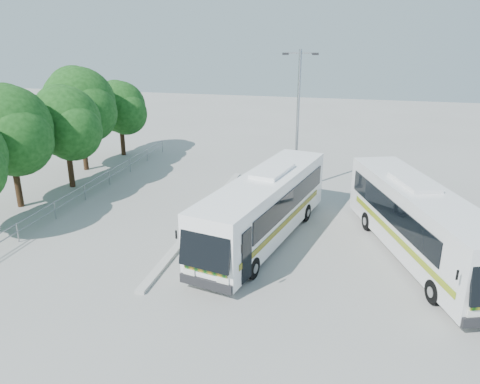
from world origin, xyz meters
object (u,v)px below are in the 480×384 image
(tree_far_c, at_px, (66,122))
(coach_main, at_px, (264,207))
(tree_far_b, at_px, (10,129))
(coach_adjacent, at_px, (420,222))
(tree_far_d, at_px, (80,103))
(lamppost, at_px, (298,116))
(tree_far_e, at_px, (121,107))

(tree_far_c, distance_m, coach_main, 14.71)
(tree_far_b, bearing_deg, coach_adjacent, -3.66)
(tree_far_b, bearing_deg, tree_far_d, 92.23)
(tree_far_c, bearing_deg, tree_far_b, -102.91)
(tree_far_d, bearing_deg, coach_adjacent, -22.39)
(tree_far_b, distance_m, coach_adjacent, 21.71)
(tree_far_b, xyz_separation_m, tree_far_d, (-0.30, 7.60, 0.25))
(tree_far_d, bearing_deg, tree_far_b, -87.77)
(tree_far_b, bearing_deg, lamppost, 23.94)
(coach_adjacent, bearing_deg, tree_far_d, 137.78)
(tree_far_c, relative_size, tree_far_d, 0.88)
(tree_far_d, height_order, tree_far_e, tree_far_d)
(tree_far_c, bearing_deg, coach_main, -20.43)
(coach_main, bearing_deg, lamppost, 98.68)
(tree_far_c, height_order, tree_far_d, tree_far_d)
(tree_far_c, distance_m, coach_adjacent, 21.40)
(tree_far_c, height_order, coach_adjacent, tree_far_c)
(lamppost, bearing_deg, tree_far_e, 150.86)
(tree_far_e, bearing_deg, tree_far_c, -86.46)
(tree_far_c, bearing_deg, coach_adjacent, -14.36)
(coach_main, xyz_separation_m, lamppost, (0.54, 7.83, 3.03))
(tree_far_b, relative_size, tree_far_c, 1.07)
(tree_far_d, bearing_deg, lamppost, -3.48)
(tree_far_c, bearing_deg, tree_far_e, 93.54)
(tree_far_d, xyz_separation_m, coach_adjacent, (21.78, -8.97, -3.07))
(tree_far_c, xyz_separation_m, lamppost, (14.12, 2.77, 0.51))
(tree_far_c, height_order, coach_main, tree_far_c)
(coach_main, height_order, coach_adjacent, coach_adjacent)
(tree_far_b, xyz_separation_m, coach_adjacent, (21.48, -1.37, -2.83))
(coach_main, relative_size, coach_adjacent, 1.01)
(tree_far_e, distance_m, coach_main, 19.47)
(tree_far_b, height_order, tree_far_d, tree_far_d)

